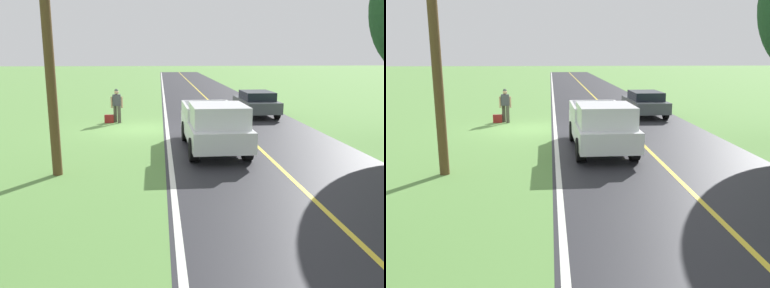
% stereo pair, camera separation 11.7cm
% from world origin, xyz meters
% --- Properties ---
extents(ground_plane, '(200.00, 200.00, 0.00)m').
position_xyz_m(ground_plane, '(0.00, 0.00, 0.00)').
color(ground_plane, '#609347').
extents(road_surface, '(7.18, 120.00, 0.00)m').
position_xyz_m(road_surface, '(-4.76, 0.00, 0.00)').
color(road_surface, '#28282D').
rests_on(road_surface, ground).
extents(lane_edge_line, '(0.16, 117.60, 0.00)m').
position_xyz_m(lane_edge_line, '(-1.35, 0.00, 0.01)').
color(lane_edge_line, silver).
rests_on(lane_edge_line, ground).
extents(lane_centre_line, '(0.14, 117.60, 0.00)m').
position_xyz_m(lane_centre_line, '(-4.76, 0.00, 0.01)').
color(lane_centre_line, gold).
rests_on(lane_centre_line, ground).
extents(hitchhiker_walking, '(0.62, 0.51, 1.75)m').
position_xyz_m(hitchhiker_walking, '(1.19, -1.94, 0.98)').
color(hitchhiker_walking, '#4C473D').
rests_on(hitchhiker_walking, ground).
extents(suitcase_carried, '(0.47, 0.21, 0.42)m').
position_xyz_m(suitcase_carried, '(1.61, -1.84, 0.21)').
color(suitcase_carried, maroon).
rests_on(suitcase_carried, ground).
extents(pickup_truck_passing, '(2.17, 5.43, 1.82)m').
position_xyz_m(pickup_truck_passing, '(-2.99, 4.67, 0.97)').
color(pickup_truck_passing, silver).
rests_on(pickup_truck_passing, ground).
extents(sedan_near_oncoming, '(1.98, 4.43, 1.41)m').
position_xyz_m(sedan_near_oncoming, '(-6.56, -3.74, 0.75)').
color(sedan_near_oncoming, '#4C5156').
rests_on(sedan_near_oncoming, ground).
extents(utility_pole_roadside, '(0.28, 0.28, 7.12)m').
position_xyz_m(utility_pole_roadside, '(2.03, 7.26, 3.56)').
color(utility_pole_roadside, brown).
rests_on(utility_pole_roadside, ground).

